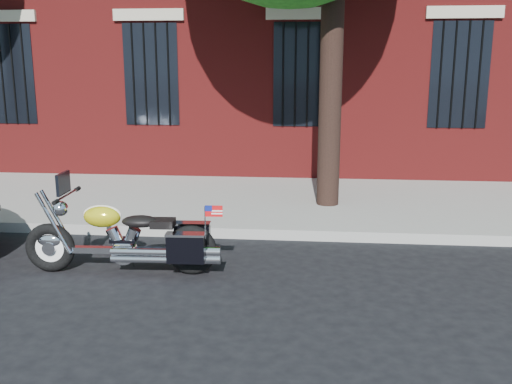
# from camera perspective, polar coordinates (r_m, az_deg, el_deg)

# --- Properties ---
(ground) EXTENTS (120.00, 120.00, 0.00)m
(ground) POSITION_cam_1_polar(r_m,az_deg,el_deg) (6.76, 3.49, -8.19)
(ground) COLOR black
(ground) RESTS_ON ground
(curb) EXTENTS (40.00, 0.16, 0.15)m
(curb) POSITION_cam_1_polar(r_m,az_deg,el_deg) (8.05, 3.85, -4.20)
(curb) COLOR gray
(curb) RESTS_ON ground
(sidewalk) EXTENTS (40.00, 3.60, 0.15)m
(sidewalk) POSITION_cam_1_polar(r_m,az_deg,el_deg) (9.86, 4.18, -1.05)
(sidewalk) COLOR gray
(sidewalk) RESTS_ON ground
(motorcycle) EXTENTS (2.38, 0.71, 1.19)m
(motorcycle) POSITION_cam_1_polar(r_m,az_deg,el_deg) (6.80, -12.47, -4.75)
(motorcycle) COLOR black
(motorcycle) RESTS_ON ground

